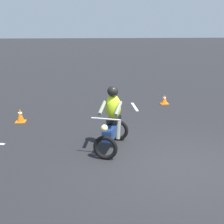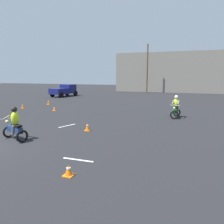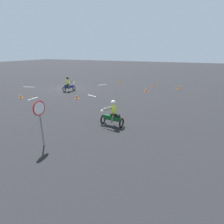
% 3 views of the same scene
% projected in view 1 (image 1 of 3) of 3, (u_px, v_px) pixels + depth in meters
% --- Properties ---
extents(ground_plane, '(120.00, 120.00, 0.00)m').
position_uv_depth(ground_plane, '(178.00, 167.00, 7.07)').
color(ground_plane, black).
extents(motorcycle_rider_foreground, '(1.55, 1.03, 1.66)m').
position_uv_depth(motorcycle_rider_foreground, '(112.00, 122.00, 7.92)').
color(motorcycle_rider_foreground, black).
rests_on(motorcycle_rider_foreground, ground).
extents(traffic_cone_near_left, '(0.32, 0.32, 0.36)m').
position_uv_depth(traffic_cone_near_left, '(164.00, 100.00, 12.51)').
color(traffic_cone_near_left, orange).
rests_on(traffic_cone_near_left, ground).
extents(traffic_cone_mid_left, '(0.32, 0.32, 0.45)m').
position_uv_depth(traffic_cone_mid_left, '(20.00, 116.00, 10.22)').
color(traffic_cone_mid_left, orange).
rests_on(traffic_cone_mid_left, ground).
extents(lane_stripe_e, '(1.25, 0.13, 0.01)m').
position_uv_depth(lane_stripe_e, '(135.00, 107.00, 12.12)').
color(lane_stripe_e, silver).
rests_on(lane_stripe_e, ground).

